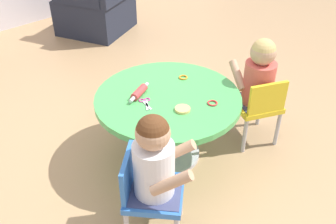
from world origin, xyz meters
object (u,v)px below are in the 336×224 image
object	(u,v)px
craft_table	(168,110)
armchair_dark	(99,5)
seated_child_right	(259,74)
craft_scissors	(146,102)
child_chair_right	(258,105)
rolling_pin	(139,92)
seated_child_left	(155,160)
child_chair_left	(148,191)

from	to	relation	value
craft_table	armchair_dark	distance (m)	2.35
seated_child_right	craft_scissors	xyz separation A→B (m)	(-0.74, 0.31, -0.04)
child_chair_right	rolling_pin	distance (m)	0.85
armchair_dark	craft_scissors	size ratio (longest dim) A/B	6.62
seated_child_right	armchair_dark	bearing A→B (deg)	81.75
seated_child_right	craft_scissors	distance (m)	0.80
seated_child_left	craft_scissors	distance (m)	0.58
child_chair_right	craft_scissors	size ratio (longest dim) A/B	3.77
craft_table	craft_scissors	xyz separation A→B (m)	(-0.15, 0.04, 0.11)
craft_scissors	seated_child_left	bearing A→B (deg)	-125.90
child_chair_right	rolling_pin	xyz separation A→B (m)	(-0.70, 0.44, 0.21)
child_chair_left	craft_scissors	world-z (taller)	child_chair_left
child_chair_left	craft_scissors	distance (m)	0.60
seated_child_left	seated_child_right	distance (m)	1.09
rolling_pin	armchair_dark	bearing A→B (deg)	62.17
craft_table	child_chair_right	bearing A→B (deg)	-28.30
rolling_pin	craft_scissors	world-z (taller)	rolling_pin
child_chair_right	seated_child_right	bearing A→B (deg)	64.77
seated_child_left	rolling_pin	world-z (taller)	seated_child_left
craft_table	child_chair_left	world-z (taller)	child_chair_left
craft_table	seated_child_left	world-z (taller)	seated_child_left
craft_table	armchair_dark	xyz separation A→B (m)	(0.94, 2.15, -0.07)
seated_child_left	seated_child_right	bearing A→B (deg)	8.10
craft_table	armchair_dark	size ratio (longest dim) A/B	0.99
craft_scissors	craft_table	bearing A→B (deg)	-15.02
child_chair_left	child_chair_right	size ratio (longest dim) A/B	1.00
seated_child_left	craft_scissors	size ratio (longest dim) A/B	3.58
seated_child_left	child_chair_right	xyz separation A→B (m)	(1.06, 0.12, -0.23)
seated_child_right	craft_scissors	world-z (taller)	seated_child_right
armchair_dark	craft_scissors	world-z (taller)	armchair_dark
child_chair_right	craft_scissors	world-z (taller)	child_chair_right
child_chair_right	craft_table	bearing A→B (deg)	151.70
seated_child_left	craft_scissors	xyz separation A→B (m)	(0.34, 0.47, -0.04)
rolling_pin	seated_child_left	bearing A→B (deg)	-123.09
craft_table	armchair_dark	world-z (taller)	armchair_dark
child_chair_right	armchair_dark	bearing A→B (deg)	81.48
rolling_pin	craft_scissors	xyz separation A→B (m)	(-0.03, -0.09, -0.02)
child_chair_left	rolling_pin	world-z (taller)	rolling_pin
child_chair_right	child_chair_left	bearing A→B (deg)	-175.43
child_chair_left	seated_child_left	world-z (taller)	seated_child_left
craft_table	child_chair_right	world-z (taller)	child_chair_right
craft_table	seated_child_right	world-z (taller)	seated_child_right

